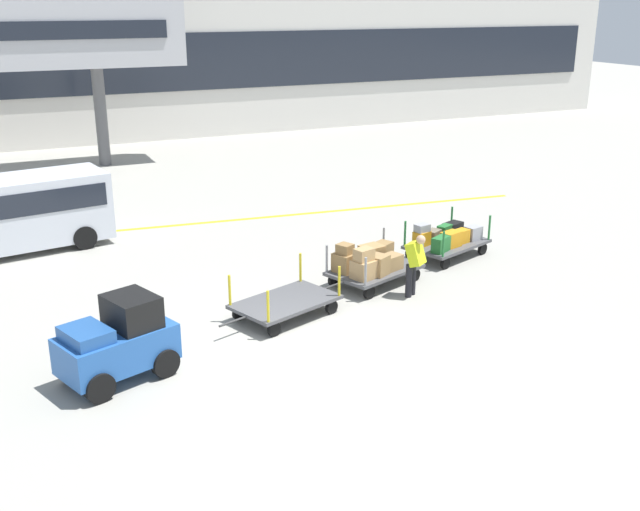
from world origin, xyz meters
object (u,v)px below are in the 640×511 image
(baggage_cart_lead, at_px, (285,302))
(baggage_tug, at_px, (118,342))
(shuttle_van, at_px, (19,208))
(baggage_cart_tail, at_px, (447,239))
(baggage_handler, at_px, (414,262))
(baggage_cart_middle, at_px, (370,263))

(baggage_cart_lead, bearing_deg, baggage_tug, -160.23)
(shuttle_van, bearing_deg, baggage_cart_tail, -27.30)
(baggage_handler, distance_m, shuttle_van, 11.25)
(shuttle_van, bearing_deg, baggage_handler, -42.76)
(baggage_cart_tail, relative_size, shuttle_van, 0.61)
(baggage_cart_lead, distance_m, baggage_handler, 3.30)
(baggage_tug, height_order, baggage_handler, baggage_tug)
(baggage_cart_middle, xyz_separation_m, baggage_cart_tail, (2.95, 1.03, -0.06))
(baggage_cart_middle, bearing_deg, shuttle_van, 139.67)
(baggage_tug, height_order, baggage_cart_tail, baggage_tug)
(baggage_cart_lead, relative_size, baggage_cart_middle, 1.00)
(baggage_cart_lead, xyz_separation_m, baggage_handler, (3.26, -0.13, 0.52))
(baggage_cart_middle, xyz_separation_m, baggage_handler, (0.58, -1.12, 0.30))
(baggage_cart_middle, relative_size, baggage_cart_tail, 1.00)
(shuttle_van, bearing_deg, baggage_tug, -83.05)
(baggage_cart_middle, bearing_deg, baggage_cart_lead, -159.72)
(baggage_cart_middle, bearing_deg, baggage_cart_tail, 19.31)
(baggage_tug, distance_m, baggage_cart_middle, 7.02)
(baggage_cart_lead, relative_size, baggage_handler, 1.96)
(baggage_cart_lead, xyz_separation_m, baggage_cart_middle, (2.68, 0.99, 0.22))
(baggage_cart_tail, xyz_separation_m, shuttle_van, (-10.63, 5.49, 0.73))
(baggage_cart_middle, distance_m, shuttle_van, 10.10)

